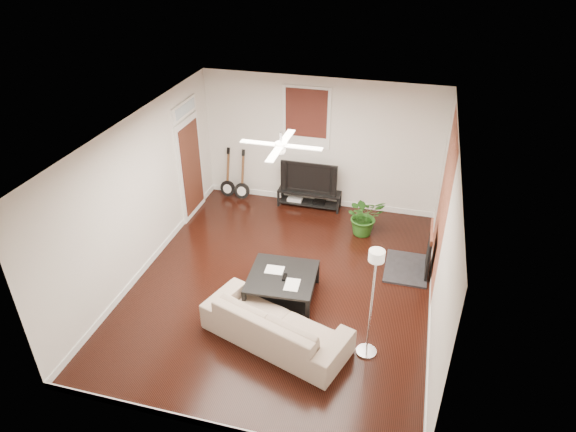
% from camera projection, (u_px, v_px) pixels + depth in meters
% --- Properties ---
extents(room, '(5.01, 6.01, 2.81)m').
position_uv_depth(room, '(282.00, 215.00, 8.12)').
color(room, black).
rests_on(room, ground).
extents(brick_accent, '(0.02, 2.20, 2.80)m').
position_uv_depth(brick_accent, '(443.00, 205.00, 8.40)').
color(brick_accent, brown).
rests_on(brick_accent, floor).
extents(fireplace, '(0.80, 1.10, 0.92)m').
position_uv_depth(fireplace, '(418.00, 249.00, 8.95)').
color(fireplace, black).
rests_on(fireplace, floor).
extents(window_back, '(1.00, 0.06, 1.30)m').
position_uv_depth(window_back, '(306.00, 118.00, 10.37)').
color(window_back, '#3C1110').
rests_on(window_back, wall_back).
extents(door_left, '(0.08, 1.00, 2.50)m').
position_uv_depth(door_left, '(190.00, 159.00, 10.32)').
color(door_left, white).
rests_on(door_left, wall_left).
extents(tv_stand, '(1.36, 0.36, 0.38)m').
position_uv_depth(tv_stand, '(309.00, 199.00, 11.08)').
color(tv_stand, black).
rests_on(tv_stand, floor).
extents(tv, '(1.21, 0.16, 0.70)m').
position_uv_depth(tv, '(310.00, 176.00, 10.82)').
color(tv, black).
rests_on(tv, tv_stand).
extents(coffee_table, '(1.15, 1.15, 0.46)m').
position_uv_depth(coffee_table, '(282.00, 286.00, 8.43)').
color(coffee_table, black).
rests_on(coffee_table, floor).
extents(sofa, '(2.39, 1.54, 0.65)m').
position_uv_depth(sofa, '(276.00, 324.00, 7.53)').
color(sofa, '#C7AE95').
rests_on(sofa, floor).
extents(floor_lamp, '(0.38, 0.38, 1.82)m').
position_uv_depth(floor_lamp, '(371.00, 305.00, 7.01)').
color(floor_lamp, silver).
rests_on(floor_lamp, floor).
extents(potted_plant, '(0.94, 0.90, 0.82)m').
position_uv_depth(potted_plant, '(365.00, 216.00, 10.03)').
color(potted_plant, '#245919').
rests_on(potted_plant, floor).
extents(guitar_left, '(0.38, 0.29, 1.14)m').
position_uv_depth(guitar_left, '(227.00, 174.00, 11.28)').
color(guitar_left, black).
rests_on(guitar_left, floor).
extents(guitar_right, '(0.36, 0.26, 1.14)m').
position_uv_depth(guitar_right, '(241.00, 176.00, 11.17)').
color(guitar_right, black).
rests_on(guitar_right, floor).
extents(ceiling_fan, '(1.24, 1.24, 0.32)m').
position_uv_depth(ceiling_fan, '(281.00, 145.00, 7.50)').
color(ceiling_fan, white).
rests_on(ceiling_fan, ceiling).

